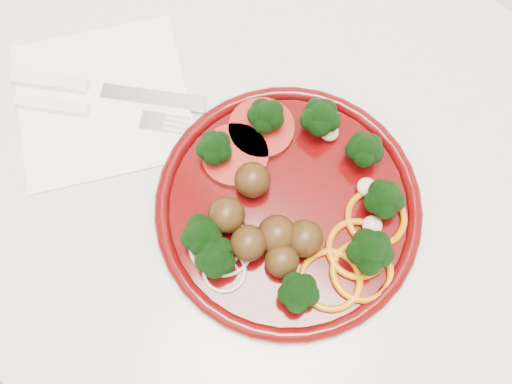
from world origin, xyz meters
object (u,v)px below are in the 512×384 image
Objects in this scene: knife at (82,87)px; fork at (73,109)px; napkin at (103,101)px; plate at (288,206)px.

fork is (0.01, -0.02, -0.00)m from knife.
fork is at bearing -97.00° from knife.
knife reaches higher than fork.
plate is at bearing 5.93° from napkin.
knife is at bearing -173.99° from plate.
knife is at bearing -173.24° from napkin.
plate is 1.56× the size of fork.
napkin is 0.03m from fork.
plate reaches higher than napkin.
fork is (-0.23, -0.05, -0.01)m from plate.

